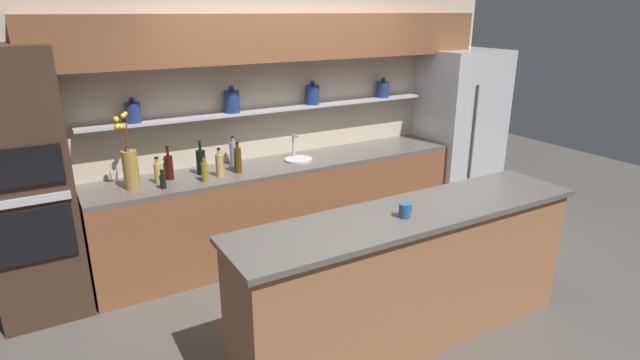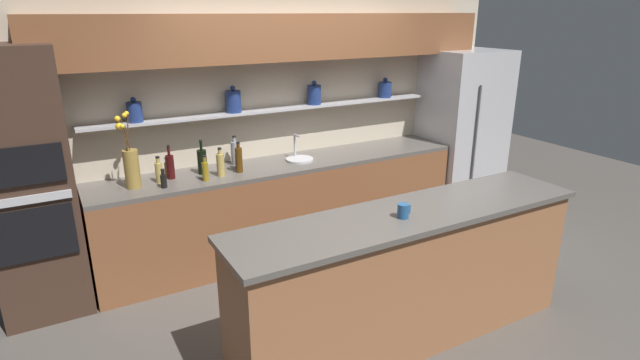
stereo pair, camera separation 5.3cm
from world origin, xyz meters
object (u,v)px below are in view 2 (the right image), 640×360
object	(u,v)px
bottle_spirit_1	(221,164)
bottle_wine_2	(170,166)
bottle_oil_5	(205,170)
sink_fixture	(299,158)
bottle_spirit_3	(239,159)
bottle_wine_8	(202,161)
flower_vase	(131,164)
oven_tower	(29,186)
bottle_sauce_9	(167,168)
refrigerator	(462,133)
coffee_mug	(403,211)
bottle_sauce_7	(238,161)
bottle_spirit_4	(159,172)
bottle_sauce_0	(164,180)
bottle_spirit_6	(235,153)

from	to	relation	value
bottle_spirit_1	bottle_wine_2	distance (m)	0.43
bottle_wine_2	bottle_oil_5	size ratio (longest dim) A/B	1.32
sink_fixture	bottle_spirit_3	distance (m)	0.66
bottle_wine_8	flower_vase	bearing A→B (deg)	-172.15
oven_tower	sink_fixture	size ratio (longest dim) A/B	7.71
bottle_spirit_3	bottle_oil_5	world-z (taller)	bottle_spirit_3
oven_tower	bottle_sauce_9	xyz separation A→B (m)	(1.07, 0.13, -0.06)
oven_tower	bottle_spirit_1	distance (m)	1.49
refrigerator	flower_vase	distance (m)	3.70
sink_fixture	coffee_mug	world-z (taller)	sink_fixture
bottle_spirit_1	bottle_sauce_7	bearing A→B (deg)	30.37
bottle_wine_8	refrigerator	bearing A→B (deg)	-1.82
oven_tower	bottle_spirit_1	size ratio (longest dim) A/B	8.08
bottle_spirit_4	bottle_oil_5	bearing A→B (deg)	-22.36
oven_tower	bottle_spirit_4	world-z (taller)	oven_tower
bottle_spirit_1	oven_tower	bearing A→B (deg)	176.80
bottle_spirit_3	bottle_sauce_7	xyz separation A→B (m)	(0.03, 0.10, -0.04)
bottle_spirit_4	sink_fixture	bearing A→B (deg)	0.50
sink_fixture	bottle_sauce_7	xyz separation A→B (m)	(-0.63, 0.03, 0.05)
refrigerator	bottle_spirit_1	world-z (taller)	refrigerator
bottle_spirit_1	bottle_spirit_3	distance (m)	0.18
bottle_wine_2	bottle_sauce_7	xyz separation A→B (m)	(0.62, -0.02, -0.03)
oven_tower	bottle_spirit_3	xyz separation A→B (m)	(1.67, -0.06, -0.01)
bottle_sauce_7	sink_fixture	bearing A→B (deg)	-2.36
bottle_wine_2	bottle_sauce_9	xyz separation A→B (m)	(-0.01, 0.07, -0.04)
bottle_sauce_0	bottle_oil_5	size ratio (longest dim) A/B	0.71
bottle_sauce_9	bottle_sauce_0	bearing A→B (deg)	-108.83
flower_vase	bottle_sauce_9	xyz separation A→B (m)	(0.32, 0.15, -0.13)
bottle_spirit_4	bottle_wine_8	xyz separation A→B (m)	(0.40, 0.06, 0.02)
oven_tower	bottle_sauce_9	size ratio (longest dim) A/B	11.90
flower_vase	bottle_oil_5	world-z (taller)	flower_vase
oven_tower	flower_vase	distance (m)	0.75
bottle_sauce_0	bottle_spirit_6	world-z (taller)	bottle_spirit_6
sink_fixture	bottle_wine_2	size ratio (longest dim) A/B	0.90
sink_fixture	bottle_spirit_6	distance (m)	0.63
bottle_oil_5	bottle_sauce_9	size ratio (longest dim) A/B	1.30
refrigerator	bottle_sauce_7	size ratio (longest dim) A/B	10.14
bottle_spirit_3	refrigerator	bearing A→B (deg)	0.46
bottle_sauce_0	bottle_spirit_4	xyz separation A→B (m)	(-0.00, 0.15, 0.03)
bottle_spirit_4	bottle_sauce_9	world-z (taller)	bottle_spirit_4
oven_tower	bottle_wine_2	size ratio (longest dim) A/B	6.95
bottle_spirit_1	bottle_spirit_3	size ratio (longest dim) A/B	0.91
bottle_wine_8	bottle_oil_5	bearing A→B (deg)	-100.06
bottle_wine_2	bottle_spirit_4	bearing A→B (deg)	-150.87
bottle_wine_2	bottle_sauce_9	distance (m)	0.08
sink_fixture	flower_vase	bearing A→B (deg)	-178.66
bottle_wine_2	bottle_wine_8	bearing A→B (deg)	-0.31
bottle_spirit_4	bottle_sauce_9	xyz separation A→B (m)	(0.10, 0.13, -0.02)
bottle_wine_8	bottle_sauce_9	bearing A→B (deg)	166.88
flower_vase	bottle_wine_2	world-z (taller)	flower_vase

